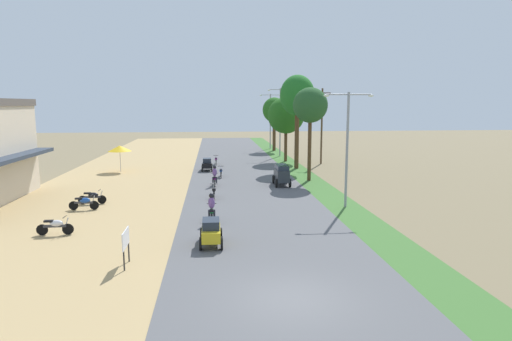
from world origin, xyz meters
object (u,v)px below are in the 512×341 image
Objects in this scene: parked_motorbike_second at (84,202)px; car_hatchback_yellow at (211,231)px; streetlamp_near at (347,141)px; street_signboard at (126,241)px; median_tree_third at (286,116)px; median_tree_nearest at (310,106)px; median_tree_second at (297,96)px; parked_motorbike_third at (93,197)px; streetlamp_far at (270,117)px; motorbike_ahead_fourth at (221,172)px; car_hatchback_black at (207,164)px; car_van_charcoal at (282,174)px; motorbike_ahead_third at (215,176)px; motorbike_ahead_second at (214,191)px; motorbike_foreground_rider at (212,208)px; motorbike_ahead_fifth at (216,160)px; parked_motorbike_nearest at (55,225)px; median_tree_fourth at (274,110)px; vendor_umbrella at (120,148)px; utility_pole_near at (322,125)px; streetlamp_mid at (280,118)px.

parked_motorbike_second is 10.95m from car_hatchback_yellow.
streetlamp_near is (16.30, -0.76, 3.69)m from parked_motorbike_second.
median_tree_third is at bearing 69.55° from street_signboard.
streetlamp_near is at bearing -88.83° from median_tree_nearest.
street_signboard is at bearing -114.72° from median_tree_second.
parked_motorbike_third is 0.90× the size of car_hatchback_yellow.
street_signboard is at bearing -104.56° from streetlamp_far.
motorbike_ahead_fourth is (-7.57, -10.42, -4.66)m from median_tree_third.
streetlamp_far is 3.94× the size of car_hatchback_black.
median_tree_nearest reaches higher than car_van_charcoal.
motorbike_ahead_third is at bearing 77.95° from street_signboard.
motorbike_ahead_second and motorbike_ahead_fourth have the same top height.
median_tree_nearest reaches higher than car_hatchback_yellow.
parked_motorbike_third is 1.00× the size of motorbike_ahead_second.
median_tree_nearest reaches higher than motorbike_foreground_rider.
car_hatchback_yellow is 22.90m from car_hatchback_black.
median_tree_second is at bearing 5.07° from car_hatchback_black.
motorbike_ahead_fifth is at bearing 89.02° from car_hatchback_yellow.
parked_motorbike_nearest is 0.25× the size of median_tree_third.
streetlamp_far reaches higher than parked_motorbike_third.
motorbike_ahead_second is (7.91, 7.76, 0.02)m from parked_motorbike_nearest.
streetlamp_near is at bearing -90.30° from median_tree_fourth.
vendor_umbrella is 0.35× the size of median_tree_third.
median_tree_nearest is 3.92× the size of car_hatchback_yellow.
median_tree_second is 5.18× the size of motorbike_ahead_fourth.
parked_motorbike_third is at bearing -145.34° from motorbike_ahead_third.
motorbike_ahead_fifth reaches higher than parked_motorbike_third.
utility_pole_near is (3.28, -13.63, -1.35)m from median_tree_fourth.
parked_motorbike_nearest is at bearing 132.81° from street_signboard.
median_tree_nearest is at bearing 56.87° from motorbike_foreground_rider.
parked_motorbike_third is 16.81m from streetlamp_near.
streetlamp_mid is 31.70m from motorbike_foreground_rider.
median_tree_second is (16.29, 14.40, 6.73)m from parked_motorbike_third.
median_tree_second is 4.65× the size of car_hatchback_black.
utility_pole_near is (19.76, 19.42, 3.73)m from parked_motorbike_second.
median_tree_third is at bearing 59.07° from parked_motorbike_nearest.
motorbike_foreground_rider is at bearing 61.24° from street_signboard.
streetlamp_mid is (17.25, 10.99, 2.54)m from vendor_umbrella.
median_tree_third reaches higher than car_van_charcoal.
streetlamp_mid reaches higher than parked_motorbike_third.
parked_motorbike_nearest is 11.08m from motorbike_ahead_second.
parked_motorbike_nearest is 31.73m from median_tree_third.
median_tree_fourth is (16.41, 38.30, 5.08)m from parked_motorbike_nearest.
utility_pole_near is at bearing 66.20° from car_hatchback_yellow.
parked_motorbike_third is at bearing 89.99° from parked_motorbike_nearest.
car_van_charcoal reaches higher than motorbike_foreground_rider.
motorbike_foreground_rider is (3.42, 6.23, -0.25)m from street_signboard.
parked_motorbike_second is at bearing -116.51° from median_tree_fourth.
median_tree_second reaches higher than motorbike_ahead_fourth.
utility_pole_near reaches higher than street_signboard.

